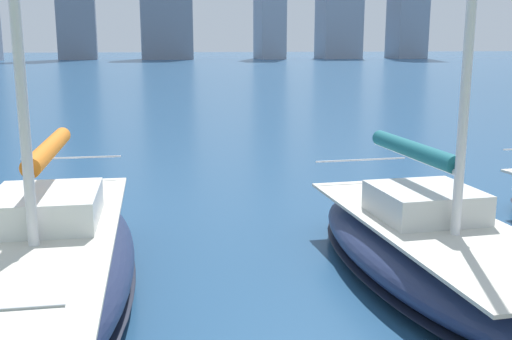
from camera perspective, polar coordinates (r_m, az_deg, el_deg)
name	(u,v)px	position (r m, az deg, el deg)	size (l,w,h in m)	color
sailboat_teal	(435,248)	(11.43, 16.65, -7.09)	(3.09, 8.05, 12.31)	navy
sailboat_orange	(45,264)	(10.66, -19.48, -8.42)	(3.30, 9.04, 10.29)	navy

